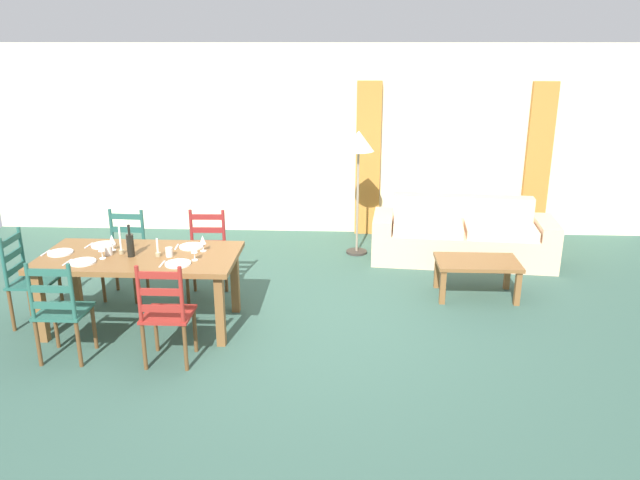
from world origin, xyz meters
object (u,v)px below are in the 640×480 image
at_px(wine_bottle, 130,245).
at_px(wine_glass_far_left, 112,240).
at_px(wine_glass_near_left, 101,248).
at_px(dining_table, 140,263).
at_px(dining_chair_near_left, 60,311).
at_px(coffee_cup_primary, 169,252).
at_px(standing_lamp, 359,149).
at_px(dining_chair_far_right, 207,255).
at_px(coffee_cup_secondary, 108,251).
at_px(dining_chair_near_right, 166,314).
at_px(couch, 462,238).
at_px(wine_glass_far_right, 203,240).
at_px(wine_glass_near_right, 194,249).
at_px(coffee_table, 477,266).
at_px(dining_chair_far_left, 125,255).
at_px(dining_chair_head_west, 28,279).

distance_m(wine_bottle, wine_glass_far_left, 0.29).
bearing_deg(wine_glass_near_left, dining_table, 21.83).
xyz_separation_m(dining_chair_near_left, coffee_cup_primary, (0.79, 0.69, 0.32)).
xyz_separation_m(coffee_cup_primary, standing_lamp, (1.83, 2.35, 0.62)).
xyz_separation_m(dining_chair_far_right, coffee_cup_secondary, (-0.76, -0.81, 0.32)).
xyz_separation_m(dining_chair_near_right, wine_bottle, (-0.52, 0.69, 0.39)).
height_order(dining_chair_near_right, couch, dining_chair_near_right).
bearing_deg(dining_chair_near_right, wine_glass_far_right, 81.18).
bearing_deg(coffee_cup_secondary, dining_table, 4.29).
xyz_separation_m(dining_chair_near_left, standing_lamp, (2.62, 3.04, 0.93)).
xyz_separation_m(wine_glass_near_right, coffee_cup_primary, (-0.27, 0.09, -0.07)).
bearing_deg(dining_chair_far_right, dining_chair_near_left, -122.09).
distance_m(dining_chair_near_right, wine_glass_near_left, 1.06).
distance_m(dining_chair_near_right, standing_lamp, 3.61).
bearing_deg(dining_chair_near_right, wine_glass_near_right, 79.24).
height_order(dining_chair_near_left, coffee_table, dining_chair_near_left).
height_order(dining_chair_far_right, wine_glass_near_right, dining_chair_far_right).
xyz_separation_m(dining_chair_far_right, wine_glass_far_right, (0.13, -0.65, 0.38)).
xyz_separation_m(dining_chair_far_left, dining_chair_head_west, (-0.70, -0.76, 0.00)).
xyz_separation_m(wine_glass_near_left, coffee_cup_primary, (0.62, 0.09, -0.07)).
xyz_separation_m(coffee_cup_secondary, standing_lamp, (2.42, 2.34, 0.62)).
xyz_separation_m(wine_glass_far_right, standing_lamp, (1.54, 2.18, 0.55)).
relative_size(dining_table, standing_lamp, 1.16).
distance_m(wine_glass_near_right, coffee_cup_primary, 0.29).
xyz_separation_m(dining_chair_head_west, wine_bottle, (1.08, -0.04, 0.39)).
relative_size(wine_glass_far_right, standing_lamp, 0.10).
height_order(wine_bottle, coffee_table, wine_bottle).
height_order(dining_chair_near_right, wine_glass_near_left, dining_chair_near_right).
distance_m(dining_table, couch, 4.11).
xyz_separation_m(couch, coffee_table, (-0.04, -1.22, 0.06)).
relative_size(dining_chair_near_right, wine_bottle, 3.04).
distance_m(dining_chair_near_left, couch, 4.90).
xyz_separation_m(dining_chair_near_right, couch, (3.03, 2.87, -0.19)).
xyz_separation_m(wine_glass_far_left, coffee_cup_secondary, (0.01, -0.14, -0.07)).
height_order(dining_chair_far_right, couch, dining_chair_far_right).
xyz_separation_m(dining_chair_near_right, wine_glass_far_right, (0.14, 0.88, 0.38)).
bearing_deg(dining_chair_far_left, wine_glass_near_left, -81.91).
xyz_separation_m(dining_chair_near_left, wine_glass_far_right, (1.08, 0.86, 0.38)).
height_order(wine_bottle, couch, wine_bottle).
xyz_separation_m(dining_chair_near_left, wine_glass_far_left, (0.18, 0.84, 0.38)).
xyz_separation_m(dining_table, dining_chair_near_left, (-0.48, -0.72, -0.19)).
xyz_separation_m(dining_chair_far_right, dining_chair_head_west, (-1.61, -0.79, 0.00)).
relative_size(wine_bottle, wine_glass_far_left, 1.96).
bearing_deg(wine_glass_far_left, coffee_cup_secondary, -84.82).
relative_size(dining_chair_near_right, coffee_cup_secondary, 10.67).
xyz_separation_m(dining_chair_far_right, standing_lamp, (1.67, 1.53, 0.93)).
xyz_separation_m(dining_chair_far_left, standing_lamp, (2.57, 1.56, 0.93)).
bearing_deg(wine_glass_far_left, wine_glass_far_right, 1.16).
bearing_deg(coffee_cup_primary, coffee_cup_secondary, 178.75).
distance_m(wine_glass_near_left, coffee_cup_secondary, 0.12).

